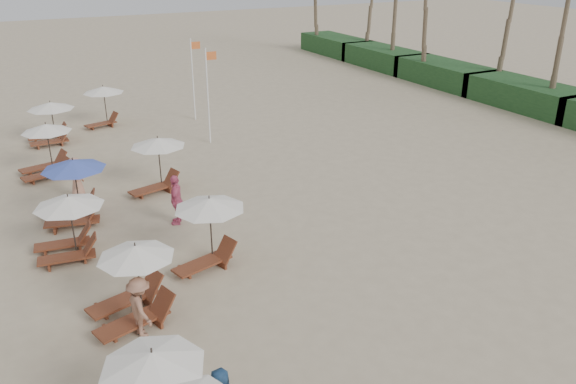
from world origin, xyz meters
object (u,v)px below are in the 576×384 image
inland_station_1 (155,159)px  beachgoer_far_a (176,199)px  lounger_station_2 (130,286)px  lounger_station_4 (71,191)px  lounger_station_5 (44,152)px  inland_station_2 (102,100)px  beachgoer_mid_b (140,307)px  inland_station_0 (206,226)px  beachgoer_far_b (77,178)px  flag_pole_near (208,92)px  lounger_station_3 (66,225)px  lounger_station_6 (49,122)px

inland_station_1 → beachgoer_far_a: 3.33m
lounger_station_2 → beachgoer_far_a: 5.88m
lounger_station_4 → lounger_station_5: (-0.33, 5.37, -0.09)m
lounger_station_2 → inland_station_1: bearing=69.8°
inland_station_2 → lounger_station_5: bearing=-119.9°
lounger_station_5 → inland_station_1: lounger_station_5 is taller
inland_station_2 → beachgoer_far_a: bearing=-90.7°
inland_station_2 → beachgoer_mid_b: 20.14m
inland_station_0 → beachgoer_far_b: 8.03m
lounger_station_2 → beachgoer_far_a: bearing=60.5°
flag_pole_near → lounger_station_4: bearing=-140.2°
flag_pole_near → lounger_station_2: bearing=-118.5°
inland_station_0 → beachgoer_far_b: size_ratio=1.57×
lounger_station_3 → lounger_station_6: (0.98, 12.78, 0.02)m
lounger_station_6 → inland_station_2: inland_station_2 is taller
lounger_station_2 → flag_pole_near: bearing=61.5°
inland_station_1 → beachgoer_far_a: inland_station_1 is taller
inland_station_2 → lounger_station_6: bearing=-148.5°
lounger_station_4 → inland_station_0: 6.22m
beachgoer_mid_b → lounger_station_4: bearing=-4.8°
lounger_station_5 → lounger_station_6: (0.75, 4.78, 0.02)m
lounger_station_3 → beachgoer_far_a: lounger_station_3 is taller
beachgoer_far_a → lounger_station_5: bearing=-127.0°
lounger_station_3 → lounger_station_4: 2.69m
beachgoer_mid_b → beachgoer_far_a: beachgoer_far_a is taller
lounger_station_2 → lounger_station_6: 17.17m
inland_station_1 → beachgoer_far_b: 3.18m
lounger_station_5 → flag_pole_near: (8.07, 1.08, 1.55)m
lounger_station_3 → inland_station_2: inland_station_2 is taller
lounger_station_4 → inland_station_1: lounger_station_4 is taller
inland_station_0 → inland_station_2: size_ratio=1.06×
lounger_station_5 → beachgoer_far_a: (3.65, -7.27, -0.17)m
inland_station_2 → lounger_station_4: bearing=-106.2°
lounger_station_2 → lounger_station_5: lounger_station_5 is taller
lounger_station_3 → inland_station_2: bearing=74.5°
lounger_station_2 → inland_station_1: size_ratio=0.94×
lounger_station_5 → beachgoer_far_b: size_ratio=1.48×
lounger_station_3 → lounger_station_5: bearing=88.4°
lounger_station_2 → inland_station_2: (3.07, 19.06, 0.49)m
lounger_station_2 → beachgoer_mid_b: size_ratio=1.51×
beachgoer_mid_b → flag_pole_near: bearing=-35.2°
lounger_station_2 → lounger_station_6: (-0.00, 17.17, 0.13)m
inland_station_1 → beachgoer_mid_b: size_ratio=1.60×
lounger_station_3 → beachgoer_far_b: bearing=77.8°
inland_station_0 → beachgoer_far_a: (0.08, 3.40, -0.46)m
inland_station_1 → flag_pole_near: flag_pole_near is taller
lounger_station_2 → lounger_station_4: bearing=93.5°
lounger_station_3 → lounger_station_4: size_ratio=0.94×
lounger_station_5 → inland_station_0: (3.57, -10.67, 0.29)m
beachgoer_mid_b → inland_station_0: bearing=-55.5°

